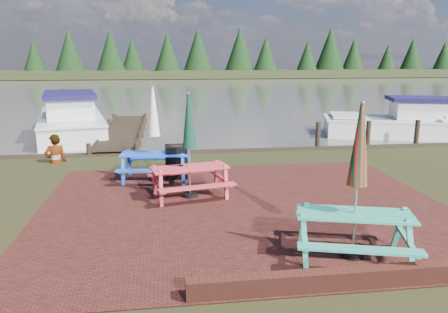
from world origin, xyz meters
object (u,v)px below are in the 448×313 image
at_px(picnic_table_blue, 155,149).
at_px(picnic_table_teal, 355,206).
at_px(jetty, 124,131).
at_px(boat_jetty, 71,122).
at_px(picnic_table_red, 190,162).
at_px(boat_near, 411,124).
at_px(chalkboard, 176,162).
at_px(person, 54,135).

bearing_deg(picnic_table_blue, picnic_table_teal, -49.31).
relative_size(jetty, boat_jetty, 1.14).
relative_size(picnic_table_red, picnic_table_blue, 0.99).
bearing_deg(picnic_table_red, picnic_table_blue, 106.14).
relative_size(jetty, boat_near, 1.21).
height_order(chalkboard, person, person).
xyz_separation_m(picnic_table_blue, person, (-3.16, 2.49, 0.03)).
height_order(picnic_table_teal, picnic_table_red, picnic_table_teal).
relative_size(picnic_table_teal, picnic_table_blue, 1.03).
xyz_separation_m(picnic_table_teal, boat_near, (7.76, 11.44, -0.53)).
relative_size(boat_near, person, 4.14).
bearing_deg(jetty, picnic_table_blue, -79.03).
xyz_separation_m(boat_jetty, boat_near, (14.92, -2.28, -0.08)).
distance_m(picnic_table_teal, jetty, 13.82).
relative_size(picnic_table_blue, boat_near, 0.33).
bearing_deg(picnic_table_teal, picnic_table_red, 140.81).
bearing_deg(boat_near, picnic_table_blue, 135.80).
relative_size(picnic_table_teal, picnic_table_red, 1.04).
relative_size(picnic_table_red, person, 1.37).
distance_m(boat_near, person, 14.75).
bearing_deg(chalkboard, picnic_table_red, -79.36).
height_order(picnic_table_teal, person, picnic_table_teal).
bearing_deg(picnic_table_red, boat_near, 25.78).
relative_size(picnic_table_blue, person, 1.38).
xyz_separation_m(chalkboard, jetty, (-2.07, 7.79, -0.38)).
height_order(boat_jetty, person, person).
distance_m(jetty, boat_jetty, 2.49).
height_order(picnic_table_teal, boat_near, picnic_table_teal).
bearing_deg(chalkboard, person, 146.81).
distance_m(picnic_table_teal, boat_near, 13.83).
bearing_deg(chalkboard, boat_near, 31.68).
relative_size(picnic_table_red, boat_jetty, 0.31).
bearing_deg(boat_near, jetty, 99.53).
xyz_separation_m(picnic_table_blue, boat_jetty, (-3.84, 8.54, -0.42)).
relative_size(chalkboard, jetty, 0.11).
distance_m(chalkboard, boat_near, 12.25).
bearing_deg(boat_near, chalkboard, 137.20).
height_order(picnic_table_blue, person, picnic_table_blue).
xyz_separation_m(picnic_table_blue, chalkboard, (0.57, -0.02, -0.38)).
distance_m(picnic_table_teal, picnic_table_red, 4.36).
bearing_deg(picnic_table_red, boat_jetty, 103.09).
xyz_separation_m(picnic_table_red, picnic_table_blue, (-0.84, 1.59, 0.01)).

